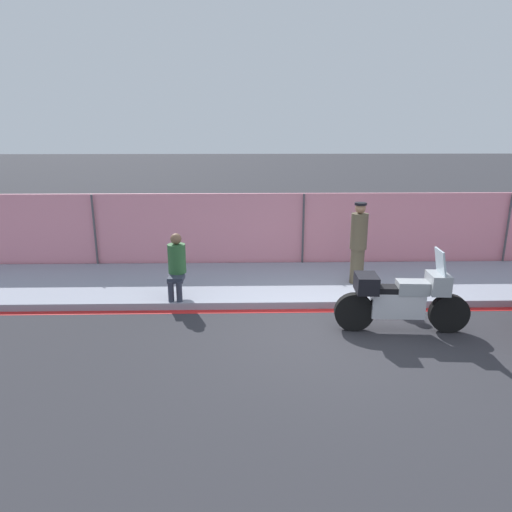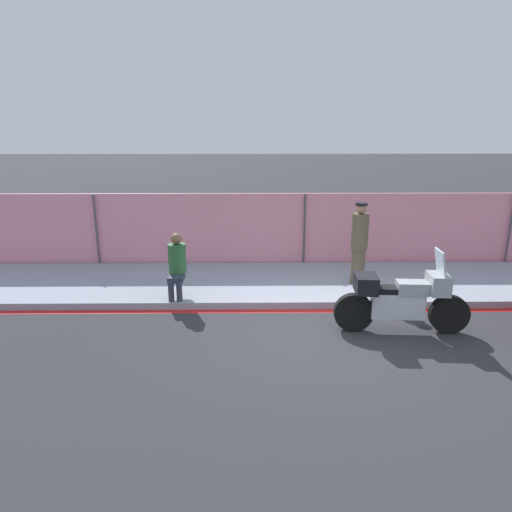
% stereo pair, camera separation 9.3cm
% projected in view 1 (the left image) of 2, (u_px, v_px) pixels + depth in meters
% --- Properties ---
extents(ground_plane, '(120.00, 120.00, 0.00)m').
position_uv_depth(ground_plane, '(329.00, 334.00, 7.85)').
color(ground_plane, '#2D2D33').
extents(sidewalk, '(38.33, 2.78, 0.14)m').
position_uv_depth(sidewalk, '(310.00, 283.00, 10.27)').
color(sidewalk, '#8E93A3').
rests_on(sidewalk, ground_plane).
extents(curb_paint_stripe, '(38.33, 0.18, 0.01)m').
position_uv_depth(curb_paint_stripe, '(320.00, 311.00, 8.86)').
color(curb_paint_stripe, red).
rests_on(curb_paint_stripe, ground_plane).
extents(storefront_fence, '(36.41, 0.16, 1.89)m').
position_uv_depth(storefront_fence, '(303.00, 231.00, 11.46)').
color(storefront_fence, pink).
rests_on(storefront_fence, ground_plane).
extents(motorcycle, '(2.31, 0.59, 1.48)m').
position_uv_depth(motorcycle, '(401.00, 299.00, 7.83)').
color(motorcycle, black).
rests_on(motorcycle, ground_plane).
extents(officer_standing, '(0.36, 0.36, 1.77)m').
position_uv_depth(officer_standing, '(358.00, 242.00, 9.81)').
color(officer_standing, brown).
rests_on(officer_standing, sidewalk).
extents(person_seated_on_curb, '(0.36, 0.65, 1.28)m').
position_uv_depth(person_seated_on_curb, '(177.00, 262.00, 9.10)').
color(person_seated_on_curb, '#2D3342').
rests_on(person_seated_on_curb, sidewalk).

